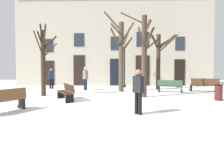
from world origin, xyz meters
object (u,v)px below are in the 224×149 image
object	(u,v)px
litter_bin	(218,92)
person_strolling	(85,77)
bench_near_lamp	(2,100)
person_near_bench	(51,78)
person_crossing_plaza	(138,89)
tree_foreground	(144,53)
tree_center	(121,52)
bench_near_center_tree	(66,92)
tree_near_facade	(43,59)
tree_left_of_center	(159,58)
bench_back_to_back_left	(170,86)
streetlamp	(125,59)
bench_facing_shops	(204,85)

from	to	relation	value
litter_bin	person_strolling	world-z (taller)	person_strolling
bench_near_lamp	person_near_bench	distance (m)	8.12
person_crossing_plaza	tree_foreground	bearing A→B (deg)	127.04
tree_center	bench_near_center_tree	xyz separation A→B (m)	(-2.95, -3.67, -2.31)
tree_near_facade	person_near_bench	size ratio (longest dim) A/B	2.62
tree_left_of_center	bench_back_to_back_left	size ratio (longest dim) A/B	2.74
tree_center	tree_near_facade	bearing A→B (deg)	-155.04
tree_center	person_crossing_plaza	size ratio (longest dim) A/B	3.35
person_near_bench	person_crossing_plaza	size ratio (longest dim) A/B	0.95
tree_foreground	tree_near_facade	world-z (taller)	tree_foreground
bench_near_lamp	bench_near_center_tree	xyz separation A→B (m)	(1.77, 2.83, -0.04)
tree_near_facade	bench_back_to_back_left	xyz separation A→B (m)	(7.99, 1.79, -1.78)
person_near_bench	streetlamp	bearing A→B (deg)	163.26
bench_back_to_back_left	bench_near_center_tree	xyz separation A→B (m)	(-6.26, -3.29, 0.00)
tree_near_facade	bench_facing_shops	bearing A→B (deg)	12.23
person_crossing_plaza	bench_back_to_back_left	bearing A→B (deg)	113.48
tree_left_of_center	tree_center	bearing A→B (deg)	-153.02
tree_left_of_center	tree_near_facade	bearing A→B (deg)	-154.25
litter_bin	bench_near_center_tree	bearing A→B (deg)	-178.82
tree_center	bench_near_lamp	xyz separation A→B (m)	(-4.72, -6.51, -2.27)
tree_foreground	bench_back_to_back_left	distance (m)	3.59
tree_foreground	bench_back_to_back_left	xyz separation A→B (m)	(2.02, 2.08, -2.11)
tree_left_of_center	person_near_bench	world-z (taller)	tree_left_of_center
bench_facing_shops	tree_near_facade	bearing A→B (deg)	17.82
tree_near_facade	person_crossing_plaza	distance (m)	6.95
tree_left_of_center	person_crossing_plaza	distance (m)	8.61
tree_near_facade	person_strolling	world-z (taller)	tree_near_facade
bench_back_to_back_left	litter_bin	bearing A→B (deg)	136.70
bench_back_to_back_left	bench_facing_shops	distance (m)	2.58
tree_center	person_strolling	distance (m)	3.25
bench_facing_shops	person_near_bench	world-z (taller)	person_near_bench
streetlamp	bench_facing_shops	size ratio (longest dim) A/B	1.95
tree_left_of_center	streetlamp	size ratio (longest dim) A/B	1.21
person_near_bench	person_strolling	bearing A→B (deg)	134.08
tree_center	litter_bin	distance (m)	6.55
tree_center	person_near_bench	xyz separation A→B (m)	(-5.45, 1.58, -1.87)
person_strolling	bench_facing_shops	bearing A→B (deg)	43.88
bench_facing_shops	tree_foreground	bearing A→B (deg)	35.03
tree_center	person_near_bench	size ratio (longest dim) A/B	3.53
tree_left_of_center	person_near_bench	distance (m)	8.53
tree_near_facade	litter_bin	xyz separation A→B (m)	(9.69, -1.33, -1.80)
tree_foreground	person_strolling	world-z (taller)	tree_foreground
bench_facing_shops	litter_bin	bearing A→B (deg)	82.65
tree_near_facade	person_crossing_plaza	size ratio (longest dim) A/B	2.48
person_near_bench	person_strolling	xyz separation A→B (m)	(2.82, -0.88, 0.08)
tree_left_of_center	bench_back_to_back_left	world-z (taller)	tree_left_of_center
tree_foreground	tree_center	xyz separation A→B (m)	(-1.29, 2.47, 0.21)
bench_near_center_tree	person_strolling	xyz separation A→B (m)	(0.33, 4.37, 0.51)
bench_back_to_back_left	person_strolling	size ratio (longest dim) A/B	0.99
bench_near_center_tree	streetlamp	bearing A→B (deg)	123.10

